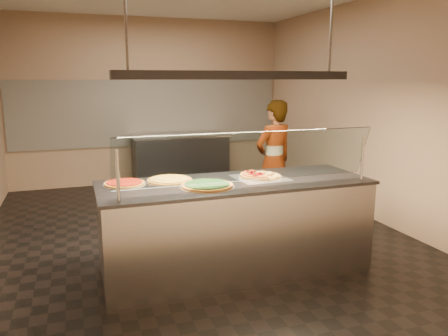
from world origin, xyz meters
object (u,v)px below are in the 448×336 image
object	(u,v)px
pizza_cheese	(170,180)
pizza_tomato	(125,183)
half_pizza_pepperoni	(251,175)
prep_table	(180,160)
heat_lamp_housing	(236,75)
pizza_spatula	(165,179)
worker	(274,161)
pizza_spinach	(207,185)
serving_counter	(236,226)
half_pizza_sausage	(269,175)
sneeze_guard	(249,157)
perforated_tray	(260,177)

from	to	relation	value
pizza_cheese	pizza_tomato	xyz separation A→B (m)	(-0.43, -0.00, -0.00)
half_pizza_pepperoni	pizza_tomato	world-z (taller)	half_pizza_pepperoni
prep_table	heat_lamp_housing	xyz separation A→B (m)	(-0.33, -3.76, 1.48)
pizza_spatula	worker	distance (m)	2.12
pizza_spatula	pizza_spinach	bearing A→B (deg)	-44.21
serving_counter	half_pizza_sausage	bearing A→B (deg)	7.39
serving_counter	heat_lamp_housing	xyz separation A→B (m)	(-0.00, 0.00, 1.48)
pizza_tomato	half_pizza_pepperoni	bearing A→B (deg)	-7.52
serving_counter	sneeze_guard	bearing A→B (deg)	-90.00
heat_lamp_housing	pizza_cheese	bearing A→B (deg)	160.95
sneeze_guard	half_pizza_sausage	world-z (taller)	sneeze_guard
pizza_cheese	pizza_spatula	distance (m)	0.06
pizza_spatula	worker	world-z (taller)	worker
serving_counter	half_pizza_pepperoni	distance (m)	0.53
pizza_tomato	prep_table	bearing A→B (deg)	68.66
pizza_cheese	pizza_spatula	bearing A→B (deg)	-150.07
sneeze_guard	pizza_spatula	xyz separation A→B (m)	(-0.66, 0.53, -0.27)
sneeze_guard	half_pizza_sausage	distance (m)	0.61
perforated_tray	pizza_cheese	world-z (taller)	pizza_cheese
sneeze_guard	perforated_tray	bearing A→B (deg)	54.27
serving_counter	worker	world-z (taller)	worker
serving_counter	pizza_spinach	xyz separation A→B (m)	(-0.34, -0.13, 0.48)
half_pizza_pepperoni	pizza_cheese	xyz separation A→B (m)	(-0.80, 0.16, -0.02)
pizza_cheese	perforated_tray	bearing A→B (deg)	-10.35
perforated_tray	pizza_spatula	size ratio (longest dim) A/B	1.82
sneeze_guard	perforated_tray	world-z (taller)	sneeze_guard
prep_table	half_pizza_pepperoni	bearing A→B (deg)	-92.33
half_pizza_pepperoni	prep_table	distance (m)	3.74
worker	heat_lamp_housing	xyz separation A→B (m)	(-1.08, -1.39, 1.13)
sneeze_guard	pizza_tomato	bearing A→B (deg)	152.15
serving_counter	sneeze_guard	distance (m)	0.83
perforated_tray	worker	xyz separation A→B (m)	(0.79, 1.34, -0.11)
prep_table	heat_lamp_housing	distance (m)	4.05
pizza_spinach	half_pizza_sausage	bearing A→B (deg)	14.15
worker	pizza_spinach	bearing A→B (deg)	30.07
pizza_tomato	worker	size ratio (longest dim) A/B	0.25
half_pizza_pepperoni	perforated_tray	bearing A→B (deg)	-0.29
serving_counter	pizza_tomato	world-z (taller)	pizza_tomato
sneeze_guard	prep_table	world-z (taller)	sneeze_guard
pizza_cheese	heat_lamp_housing	distance (m)	1.20
serving_counter	perforated_tray	world-z (taller)	perforated_tray
serving_counter	half_pizza_sausage	size ratio (longest dim) A/B	6.33
perforated_tray	half_pizza_pepperoni	world-z (taller)	half_pizza_pepperoni
sneeze_guard	half_pizza_pepperoni	world-z (taller)	sneeze_guard
prep_table	worker	distance (m)	2.51
pizza_tomato	perforated_tray	bearing A→B (deg)	-6.99
half_pizza_sausage	prep_table	xyz separation A→B (m)	(-0.05, 3.71, -0.49)
serving_counter	pizza_spinach	world-z (taller)	pizza_spinach
pizza_cheese	prep_table	xyz separation A→B (m)	(0.95, 3.54, -0.48)
worker	pizza_spatula	bearing A→B (deg)	17.65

